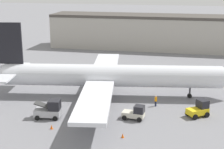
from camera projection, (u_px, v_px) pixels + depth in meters
ground_plane at (112, 96)px, 54.60m from camera, size 400.00×400.00×0.00m
terminal_building at (185, 33)px, 89.06m from camera, size 70.87×10.28×9.01m
airplane at (105, 76)px, 53.74m from camera, size 40.49×35.58×11.64m
ground_crew_worker at (156, 101)px, 50.15m from camera, size 0.36×0.36×1.64m
baggage_tug at (135, 113)px, 45.48m from camera, size 3.05×2.03×1.96m
belt_loader_truck at (50, 110)px, 45.87m from camera, size 3.66×2.51×2.52m
pushback_tug at (199, 109)px, 46.44m from camera, size 3.31×3.14×2.28m
safety_cone_near at (52, 127)px, 42.67m from camera, size 0.36×0.36×0.55m
safety_cone_far at (123, 136)px, 40.33m from camera, size 0.36×0.36×0.55m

